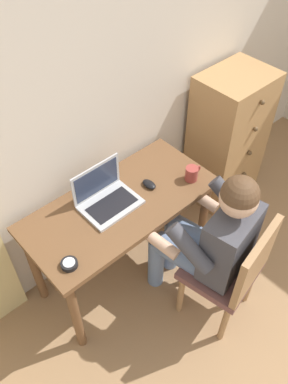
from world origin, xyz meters
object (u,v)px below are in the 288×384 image
Objects in this scene: desk at (121,215)px; person_seated at (210,236)px; computer_mouse at (149,184)px; chair at (232,270)px; coffee_mug at (192,173)px; laptop at (106,196)px; dresser at (227,139)px; desk_clock at (69,264)px.

desk is 0.56m from person_seated.
chair is at bearing -85.92° from computer_mouse.
person_seated is at bearing -87.40° from computer_mouse.
chair is at bearing -108.51° from coffee_mug.
laptop is (-0.06, 0.06, 0.17)m from desk.
coffee_mug is at bearing -30.10° from computer_mouse.
dresser reaches higher than coffee_mug.
person_seated is 0.49m from computer_mouse.
laptop is 0.48m from desk_clock.
dresser reaches higher than chair.
desk is at bearing 175.34° from computer_mouse.
computer_mouse is 0.72m from desk_clock.
computer_mouse is at bearing 12.12° from desk_clock.
desk_clock is at bearing -171.12° from dresser.
dresser is 11.14× the size of computer_mouse.
desk_clock is (-0.74, 0.33, 0.09)m from person_seated.
desk_clock is at bearing 155.73° from person_seated.
coffee_mug reaches higher than desk_clock.
computer_mouse is at bearing 95.53° from chair.
desk_clock is 0.75× the size of coffee_mug.
coffee_mug is at bearing 71.49° from chair.
chair reaches higher than desk_clock.
person_seated is (-0.03, 0.18, 0.18)m from chair.
laptop is at bearing 119.65° from person_seated.
person_seated is 3.48× the size of laptop.
person_seated reaches higher than computer_mouse.
chair is 8.75× the size of computer_mouse.
coffee_mug reaches higher than computer_mouse.
computer_mouse is (0.28, -0.07, -0.04)m from laptop.
desk is at bearing 117.33° from person_seated.
dresser is 12.37× the size of desk_clock.
desk is 1.08× the size of dresser.
dresser is 1.27× the size of chair.
laptop is at bearing -178.54° from dresser.
chair reaches higher than computer_mouse.
dresser reaches higher than laptop.
chair is at bearing -67.04° from desk.
desk is at bearing -175.47° from dresser.
desk_clock is at bearing -178.87° from coffee_mug.
desk is 0.53m from desk_clock.
desk_clock is (-0.77, 0.51, 0.27)m from chair.
laptop is at bearing 164.16° from computer_mouse.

